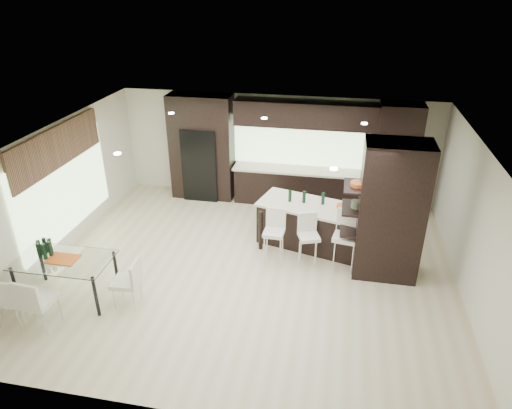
% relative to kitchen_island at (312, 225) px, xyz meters
% --- Properties ---
extents(ground, '(8.00, 8.00, 0.00)m').
position_rel_kitchen_island_xyz_m(ground, '(-1.11, -1.18, -0.48)').
color(ground, beige).
rests_on(ground, ground).
extents(back_wall, '(8.00, 0.02, 2.70)m').
position_rel_kitchen_island_xyz_m(back_wall, '(-1.11, 2.32, 0.87)').
color(back_wall, beige).
rests_on(back_wall, ground).
extents(left_wall, '(0.02, 7.00, 2.70)m').
position_rel_kitchen_island_xyz_m(left_wall, '(-5.11, -1.18, 0.87)').
color(left_wall, beige).
rests_on(left_wall, ground).
extents(right_wall, '(0.02, 7.00, 2.70)m').
position_rel_kitchen_island_xyz_m(right_wall, '(2.89, -1.18, 0.87)').
color(right_wall, beige).
rests_on(right_wall, ground).
extents(ceiling, '(8.00, 7.00, 0.02)m').
position_rel_kitchen_island_xyz_m(ceiling, '(-1.11, -1.18, 2.22)').
color(ceiling, white).
rests_on(ceiling, ground).
extents(window_left, '(0.04, 3.20, 1.90)m').
position_rel_kitchen_island_xyz_m(window_left, '(-5.07, -0.98, 0.87)').
color(window_left, '#B2D199').
rests_on(window_left, left_wall).
extents(window_back, '(3.40, 0.04, 1.20)m').
position_rel_kitchen_island_xyz_m(window_back, '(-0.51, 2.28, 1.07)').
color(window_back, '#B2D199').
rests_on(window_back, back_wall).
extents(stone_accent, '(0.08, 3.00, 0.80)m').
position_rel_kitchen_island_xyz_m(stone_accent, '(-5.04, -0.98, 1.77)').
color(stone_accent, brown).
rests_on(stone_accent, left_wall).
extents(ceiling_spots, '(4.00, 3.00, 0.02)m').
position_rel_kitchen_island_xyz_m(ceiling_spots, '(-1.11, -0.93, 2.20)').
color(ceiling_spots, white).
rests_on(ceiling_spots, ceiling).
extents(back_cabinetry, '(6.80, 0.68, 2.70)m').
position_rel_kitchen_island_xyz_m(back_cabinetry, '(-0.61, 1.99, 0.87)').
color(back_cabinetry, black).
rests_on(back_cabinetry, ground).
extents(refrigerator, '(0.90, 0.68, 1.90)m').
position_rel_kitchen_island_xyz_m(refrigerator, '(-3.01, 1.94, 0.47)').
color(refrigerator, black).
rests_on(refrigerator, ground).
extents(partition_column, '(1.20, 0.80, 2.70)m').
position_rel_kitchen_island_xyz_m(partition_column, '(1.49, -0.78, 0.87)').
color(partition_column, black).
rests_on(partition_column, ground).
extents(kitchen_island, '(2.46, 1.54, 0.95)m').
position_rel_kitchen_island_xyz_m(kitchen_island, '(0.00, 0.00, 0.00)').
color(kitchen_island, black).
rests_on(kitchen_island, ground).
extents(stool_left, '(0.42, 0.42, 0.91)m').
position_rel_kitchen_island_xyz_m(stool_left, '(-0.70, -0.79, -0.02)').
color(stool_left, silver).
rests_on(stool_left, ground).
extents(stool_mid, '(0.50, 0.50, 0.88)m').
position_rel_kitchen_island_xyz_m(stool_mid, '(-0.00, -0.79, -0.03)').
color(stool_mid, silver).
rests_on(stool_mid, ground).
extents(stool_right, '(0.51, 0.51, 1.00)m').
position_rel_kitchen_island_xyz_m(stool_right, '(0.70, -0.81, 0.02)').
color(stool_right, silver).
rests_on(stool_right, ground).
extents(bench, '(1.36, 0.74, 0.49)m').
position_rel_kitchen_island_xyz_m(bench, '(-0.11, -0.08, -0.23)').
color(bench, black).
rests_on(bench, ground).
extents(floor_vase, '(0.50, 0.50, 1.30)m').
position_rel_kitchen_island_xyz_m(floor_vase, '(1.19, -0.63, 0.17)').
color(floor_vase, '#48553D').
rests_on(floor_vase, ground).
extents(dining_table, '(1.69, 0.97, 0.81)m').
position_rel_kitchen_island_xyz_m(dining_table, '(-4.17, -2.67, -0.07)').
color(dining_table, white).
rests_on(dining_table, ground).
extents(chair_near, '(0.54, 0.54, 0.93)m').
position_rel_kitchen_island_xyz_m(chair_near, '(-4.17, -3.47, -0.01)').
color(chair_near, silver).
rests_on(chair_near, ground).
extents(chair_far, '(0.50, 0.50, 0.90)m').
position_rel_kitchen_island_xyz_m(chair_far, '(-4.70, -3.47, -0.03)').
color(chair_far, silver).
rests_on(chair_far, ground).
extents(chair_end, '(0.48, 0.48, 0.84)m').
position_rel_kitchen_island_xyz_m(chair_end, '(-3.03, -2.67, -0.06)').
color(chair_end, silver).
rests_on(chair_end, ground).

